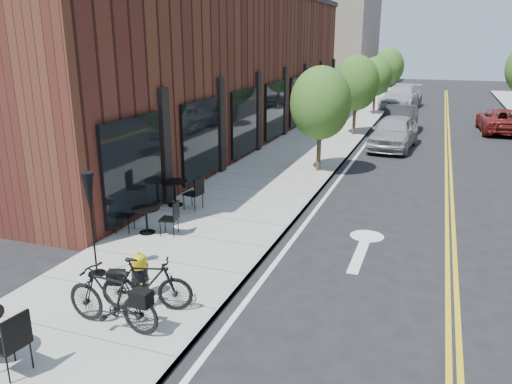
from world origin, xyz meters
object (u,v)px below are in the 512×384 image
at_px(bicycle_left, 112,298).
at_px(parked_car_b, 400,119).
at_px(bistro_set_b, 146,217).
at_px(patio_umbrella, 90,203).
at_px(parked_car_a, 394,132).
at_px(parked_car_c, 401,97).
at_px(fire_hydrant, 140,276).
at_px(bistro_set_c, 175,190).
at_px(bicycle_right, 147,284).
at_px(parked_car_far, 501,121).

distance_m(bicycle_left, parked_car_b, 21.70).
xyz_separation_m(bistro_set_b, patio_umbrella, (0.27, -2.37, 1.13)).
relative_size(parked_car_a, parked_car_c, 0.78).
bearing_deg(fire_hydrant, bicycle_left, -75.19).
distance_m(bistro_set_c, parked_car_b, 16.20).
bearing_deg(bistro_set_b, bistro_set_c, 90.76).
bearing_deg(bicycle_right, parked_car_c, -19.85).
distance_m(bicycle_right, parked_car_a, 16.71).
xyz_separation_m(bicycle_left, parked_car_c, (2.21, 31.97, 0.16)).
bearing_deg(bicycle_left, fire_hydrant, -168.10).
distance_m(parked_car_a, parked_car_far, 8.02).
bearing_deg(bicycle_right, parked_car_far, -35.23).
xyz_separation_m(patio_umbrella, parked_car_a, (4.53, 15.62, -0.93)).
relative_size(parked_car_c, parked_car_far, 1.23).
distance_m(bicycle_right, bistro_set_b, 3.81).
relative_size(bicycle_left, parked_car_far, 0.39).
bearing_deg(bistro_set_c, bicycle_left, -60.83).
relative_size(bicycle_left, bistro_set_b, 1.12).
height_order(parked_car_c, parked_car_far, parked_car_c).
bearing_deg(bicycle_left, bistro_set_c, -156.65).
distance_m(bistro_set_b, parked_car_far, 21.82).
bearing_deg(parked_car_far, bicycle_right, 68.29).
relative_size(bistro_set_c, parked_car_a, 0.41).
distance_m(bicycle_left, bicycle_right, 0.75).
bearing_deg(patio_umbrella, bicycle_right, -26.09).
xyz_separation_m(fire_hydrant, patio_umbrella, (-1.37, 0.49, 1.14)).
distance_m(bicycle_left, parked_car_a, 17.45).
relative_size(parked_car_b, parked_car_c, 0.77).
bearing_deg(parked_car_b, fire_hydrant, -95.89).
xyz_separation_m(fire_hydrant, parked_car_b, (3.09, 20.42, 0.17)).
distance_m(patio_umbrella, parked_car_far, 23.88).
xyz_separation_m(fire_hydrant, bicycle_right, (0.38, -0.37, 0.07)).
height_order(bistro_set_b, parked_car_b, parked_car_b).
distance_m(patio_umbrella, parked_car_a, 16.29).
height_order(bicycle_right, parked_car_c, parked_car_c).
bearing_deg(bicycle_left, parked_car_b, 175.90).
xyz_separation_m(fire_hydrant, bistro_set_c, (-2.04, 5.05, 0.06)).
bearing_deg(bistro_set_b, parked_car_far, 53.56).
bearing_deg(bistro_set_c, patio_umbrella, -72.18).
distance_m(bicycle_left, parked_car_c, 32.05).
bearing_deg(bistro_set_c, bistro_set_b, -70.11).
bearing_deg(parked_car_far, patio_umbrella, 63.63).
distance_m(fire_hydrant, bistro_set_c, 5.45).
bearing_deg(bicycle_left, patio_umbrella, -132.15).
bearing_deg(fire_hydrant, patio_umbrella, 166.96).
relative_size(parked_car_a, parked_car_far, 0.96).
bearing_deg(bistro_set_c, bicycle_right, -56.46).
relative_size(bistro_set_b, patio_umbrella, 0.75).
xyz_separation_m(parked_car_a, parked_car_b, (-0.07, 4.31, -0.04)).
relative_size(bicycle_right, bistro_set_b, 1.02).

